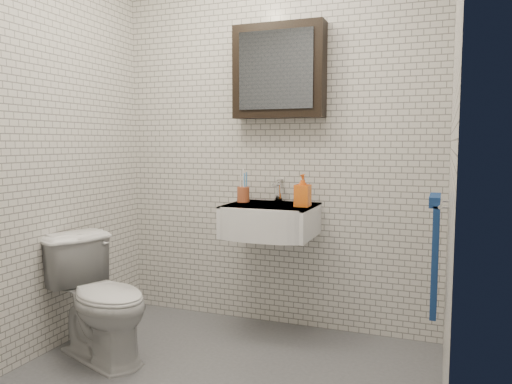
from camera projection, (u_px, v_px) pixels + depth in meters
room_shell at (209, 96)px, 2.39m from camera, size 2.22×2.02×2.51m
washbasin at (269, 220)px, 3.13m from camera, size 0.55×0.50×0.20m
faucet at (279, 192)px, 3.29m from camera, size 0.06×0.20×0.15m
mirror_cabinet at (279, 71)px, 3.21m from camera, size 0.60×0.15×0.60m
towel_rail at (435, 249)px, 2.42m from camera, size 0.09×0.30×0.58m
toothbrush_cup at (243, 194)px, 3.29m from camera, size 0.10×0.10×0.22m
soap_bottle at (303, 190)px, 3.05m from camera, size 0.09×0.09×0.20m
toilet at (101, 299)px, 2.85m from camera, size 0.79×0.62×0.70m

